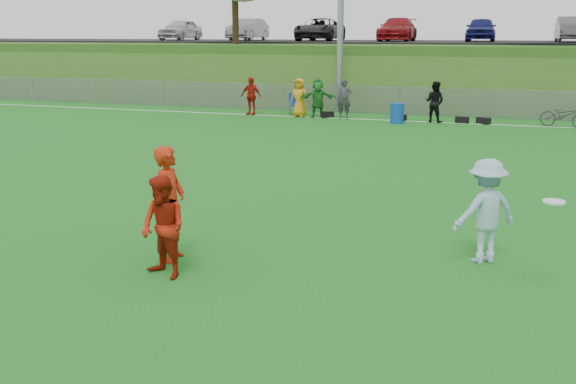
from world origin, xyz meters
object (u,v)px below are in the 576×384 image
at_px(frisbee, 554,202).
at_px(bicycle, 564,115).
at_px(player_blue, 485,211).
at_px(player_red_left, 170,204).
at_px(player_red_center, 163,227).
at_px(recycling_bin, 397,113).

relative_size(frisbee, bicycle, 0.16).
bearing_deg(player_blue, frisbee, 90.20).
relative_size(player_red_left, bicycle, 1.01).
bearing_deg(player_red_center, player_blue, 48.61).
relative_size(player_red_left, player_blue, 1.11).
distance_m(player_red_left, bicycle, 19.73).
xyz_separation_m(player_blue, recycling_bin, (-3.79, 16.02, -0.44)).
bearing_deg(player_red_center, bicycle, 92.17).
bearing_deg(player_red_center, frisbee, 33.05).
bearing_deg(recycling_bin, frisbee, -74.81).
xyz_separation_m(player_red_left, recycling_bin, (1.10, 17.48, -0.53)).
bearing_deg(bicycle, frisbee, -161.67).
height_order(player_red_left, player_blue, player_red_left).
xyz_separation_m(player_red_left, player_blue, (4.90, 1.46, -0.09)).
height_order(player_red_center, recycling_bin, player_red_center).
bearing_deg(player_blue, player_red_left, -18.94).
bearing_deg(bicycle, player_red_center, -177.09).
distance_m(player_red_left, recycling_bin, 17.52).
bearing_deg(recycling_bin, bicycle, 6.61).
distance_m(player_red_left, player_red_center, 0.81).
bearing_deg(player_red_center, player_red_left, 133.13).
bearing_deg(frisbee, bicycle, 84.46).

